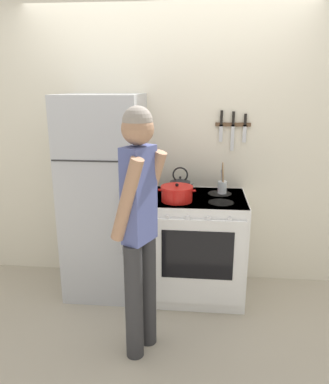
{
  "coord_description": "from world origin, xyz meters",
  "views": [
    {
      "loc": [
        0.31,
        -3.39,
        1.83
      ],
      "look_at": [
        0.02,
        -0.47,
        0.99
      ],
      "focal_mm": 35.0,
      "sensor_mm": 36.0,
      "label": 1
    }
  ],
  "objects_px": {
    "refrigerator": "(105,197)",
    "utensil_jar": "(222,186)",
    "stove_range": "(198,246)",
    "tea_kettle": "(180,185)",
    "person": "(139,221)",
    "dutch_oven_pot": "(177,194)"
  },
  "relations": [
    {
      "from": "refrigerator",
      "to": "dutch_oven_pot",
      "type": "height_order",
      "value": "refrigerator"
    },
    {
      "from": "stove_range",
      "to": "dutch_oven_pot",
      "type": "bearing_deg",
      "value": -150.48
    },
    {
      "from": "dutch_oven_pot",
      "to": "utensil_jar",
      "type": "height_order",
      "value": "utensil_jar"
    },
    {
      "from": "dutch_oven_pot",
      "to": "utensil_jar",
      "type": "relative_size",
      "value": 1.1
    },
    {
      "from": "tea_kettle",
      "to": "stove_range",
      "type": "bearing_deg",
      "value": -43.11
    },
    {
      "from": "stove_range",
      "to": "tea_kettle",
      "type": "height_order",
      "value": "tea_kettle"
    },
    {
      "from": "utensil_jar",
      "to": "person",
      "type": "distance_m",
      "value": 1.1
    },
    {
      "from": "stove_range",
      "to": "person",
      "type": "relative_size",
      "value": 0.53
    },
    {
      "from": "refrigerator",
      "to": "person",
      "type": "distance_m",
      "value": 0.93
    },
    {
      "from": "tea_kettle",
      "to": "utensil_jar",
      "type": "xyz_separation_m",
      "value": [
        0.37,
        0.01,
        -0.0
      ]
    },
    {
      "from": "refrigerator",
      "to": "tea_kettle",
      "type": "bearing_deg",
      "value": 10.66
    },
    {
      "from": "stove_range",
      "to": "person",
      "type": "height_order",
      "value": "person"
    },
    {
      "from": "stove_range",
      "to": "person",
      "type": "xyz_separation_m",
      "value": [
        -0.38,
        -0.78,
        0.51
      ]
    },
    {
      "from": "tea_kettle",
      "to": "dutch_oven_pot",
      "type": "bearing_deg",
      "value": -93.11
    },
    {
      "from": "person",
      "to": "stove_range",
      "type": "bearing_deg",
      "value": -0.76
    },
    {
      "from": "refrigerator",
      "to": "tea_kettle",
      "type": "xyz_separation_m",
      "value": [
        0.65,
        0.12,
        0.1
      ]
    },
    {
      "from": "tea_kettle",
      "to": "person",
      "type": "xyz_separation_m",
      "value": [
        -0.21,
        -0.93,
        0.0
      ]
    },
    {
      "from": "tea_kettle",
      "to": "utensil_jar",
      "type": "distance_m",
      "value": 0.37
    },
    {
      "from": "refrigerator",
      "to": "utensil_jar",
      "type": "relative_size",
      "value": 6.27
    },
    {
      "from": "refrigerator",
      "to": "dutch_oven_pot",
      "type": "xyz_separation_m",
      "value": [
        0.64,
        -0.14,
        0.09
      ]
    },
    {
      "from": "person",
      "to": "dutch_oven_pot",
      "type": "bearing_deg",
      "value": 8.87
    },
    {
      "from": "dutch_oven_pot",
      "to": "person",
      "type": "relative_size",
      "value": 0.18
    }
  ]
}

